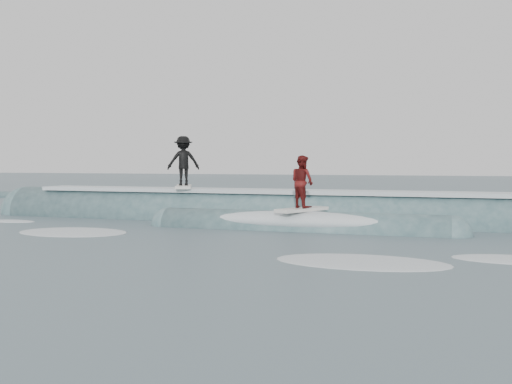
% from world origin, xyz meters
% --- Properties ---
extents(ground, '(160.00, 160.00, 0.00)m').
position_xyz_m(ground, '(0.00, 0.00, 0.00)').
color(ground, '#3D5159').
rests_on(ground, ground).
extents(breaking_wave, '(22.59, 3.86, 2.16)m').
position_xyz_m(breaking_wave, '(0.32, 5.07, 0.04)').
color(breaking_wave, '#395A60').
rests_on(breaking_wave, ground).
extents(surfer_black, '(1.37, 2.05, 1.94)m').
position_xyz_m(surfer_black, '(-3.18, 5.46, 2.10)').
color(surfer_black, silver).
rests_on(surfer_black, ground).
extents(surfer_red, '(1.38, 2.04, 1.73)m').
position_xyz_m(surfer_red, '(1.89, 3.26, 1.41)').
color(surfer_red, silver).
rests_on(surfer_red, ground).
extents(whitewater, '(17.95, 6.39, 0.10)m').
position_xyz_m(whitewater, '(1.39, -0.66, 0.00)').
color(whitewater, white).
rests_on(whitewater, ground).
extents(far_swells, '(35.91, 8.65, 0.80)m').
position_xyz_m(far_swells, '(-1.77, 17.65, 0.00)').
color(far_swells, '#395A60').
rests_on(far_swells, ground).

